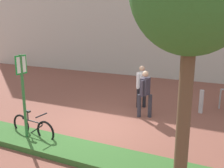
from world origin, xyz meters
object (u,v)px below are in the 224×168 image
bike_at_sign (33,128)px  person_casual_tan (142,84)px  bollard_steel (201,102)px  person_suited_navy (145,91)px  parking_sign_post (23,86)px

bike_at_sign → person_casual_tan: person_casual_tan is taller
bike_at_sign → bollard_steel: 6.16m
bike_at_sign → person_suited_navy: bearing=51.9°
bollard_steel → person_casual_tan: bearing=-171.3°
person_suited_navy → person_casual_tan: bearing=115.0°
parking_sign_post → bike_at_sign: parking_sign_post is taller
bollard_steel → person_suited_navy: 2.31m
person_suited_navy → person_casual_tan: 1.09m
parking_sign_post → person_suited_navy: 4.23m
person_suited_navy → person_casual_tan: same height
person_casual_tan → bike_at_sign: bearing=-115.8°
parking_sign_post → bike_at_sign: bearing=84.7°
bollard_steel → person_suited_navy: bearing=-143.7°
bike_at_sign → bollard_steel: bollard_steel is taller
parking_sign_post → person_suited_navy: size_ratio=1.49×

